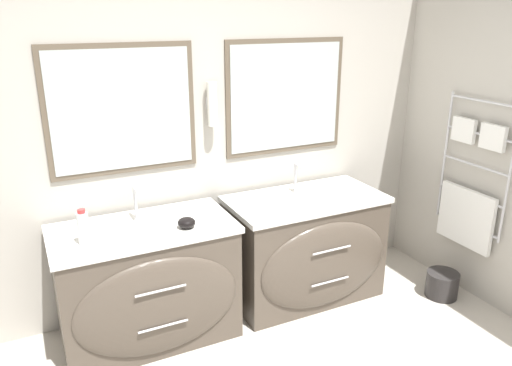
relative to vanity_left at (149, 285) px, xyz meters
name	(u,v)px	position (x,y,z in m)	size (l,w,h in m)	color
wall_back	(200,131)	(0.54, 0.41, 0.90)	(5.37, 0.15, 2.60)	#B2ADA3
wall_right	(507,136)	(2.45, -0.61, 0.88)	(0.13, 3.71, 2.60)	#B2ADA3
vanity_left	(149,285)	(0.00, 0.00, 0.00)	(1.16, 0.68, 0.82)	#4C4238
vanity_right	(307,248)	(1.22, 0.00, 0.00)	(1.16, 0.68, 0.82)	#4C4238
faucet_left	(136,203)	(0.00, 0.18, 0.51)	(0.17, 0.14, 0.22)	silver
faucet_right	(296,177)	(1.22, 0.18, 0.51)	(0.17, 0.14, 0.22)	silver
toiletry_bottle	(83,228)	(-0.37, -0.06, 0.51)	(0.07, 0.07, 0.22)	silver
amenity_bowl	(187,223)	(0.25, -0.10, 0.44)	(0.11, 0.11, 0.07)	black
waste_bin	(442,284)	(2.18, -0.47, -0.31)	(0.25, 0.25, 0.20)	#282626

